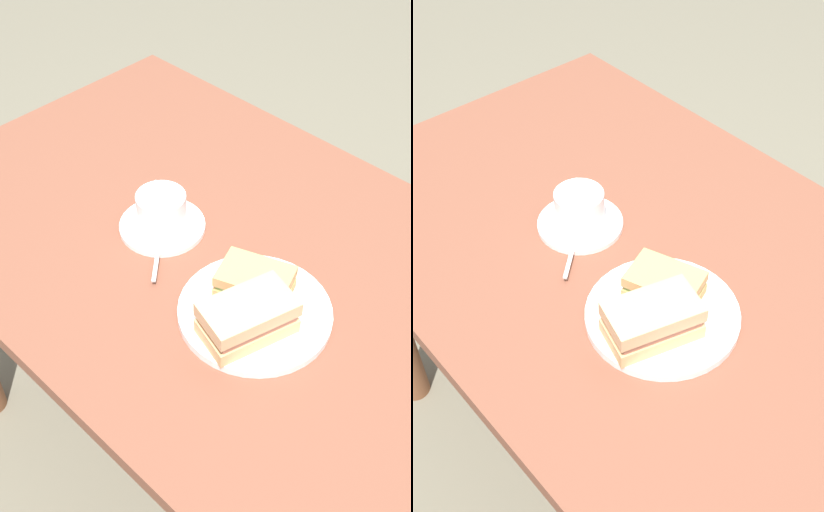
{
  "view_description": "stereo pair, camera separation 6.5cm",
  "coord_description": "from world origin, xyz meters",
  "views": [
    {
      "loc": [
        0.53,
        -0.63,
        1.53
      ],
      "look_at": [
        -0.03,
        -0.06,
        0.75
      ],
      "focal_mm": 46.92,
      "sensor_mm": 36.0,
      "label": 1
    },
    {
      "loc": [
        0.57,
        -0.58,
        1.53
      ],
      "look_at": [
        -0.03,
        -0.06,
        0.75
      ],
      "focal_mm": 46.92,
      "sensor_mm": 36.0,
      "label": 2
    }
  ],
  "objects": [
    {
      "name": "coffee_cup",
      "position": [
        -0.16,
        -0.04,
        0.76
      ],
      "size": [
        0.11,
        0.09,
        0.07
      ],
      "color": "white",
      "rests_on": "coffee_saucer"
    },
    {
      "name": "sandwich_back",
      "position": [
        0.12,
        -0.12,
        0.76
      ],
      "size": [
        0.12,
        0.16,
        0.06
      ],
      "color": "tan",
      "rests_on": "sandwich_plate"
    },
    {
      "name": "dining_table",
      "position": [
        0.0,
        0.0,
        0.59
      ],
      "size": [
        1.31,
        0.78,
        0.72
      ],
      "color": "brown",
      "rests_on": "ground_plane"
    },
    {
      "name": "sandwich_plate",
      "position": [
        0.1,
        -0.08,
        0.73
      ],
      "size": [
        0.25,
        0.25,
        0.01
      ],
      "primitive_type": "cylinder",
      "color": "white",
      "rests_on": "dining_table"
    },
    {
      "name": "coffee_saucer",
      "position": [
        -0.16,
        -0.04,
        0.72
      ],
      "size": [
        0.16,
        0.16,
        0.01
      ],
      "primitive_type": "cylinder",
      "color": "white",
      "rests_on": "dining_table"
    },
    {
      "name": "ground_plane",
      "position": [
        0.0,
        0.0,
        0.0
      ],
      "size": [
        6.0,
        6.0,
        0.0
      ],
      "primitive_type": "plane",
      "color": "#6E6855"
    },
    {
      "name": "spoon",
      "position": [
        -0.11,
        -0.1,
        0.73
      ],
      "size": [
        0.07,
        0.08,
        0.01
      ],
      "color": "silver",
      "rests_on": "coffee_saucer"
    },
    {
      "name": "sandwich_front",
      "position": [
        0.07,
        -0.05,
        0.76
      ],
      "size": [
        0.14,
        0.11,
        0.05
      ],
      "color": "tan",
      "rests_on": "sandwich_plate"
    }
  ]
}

